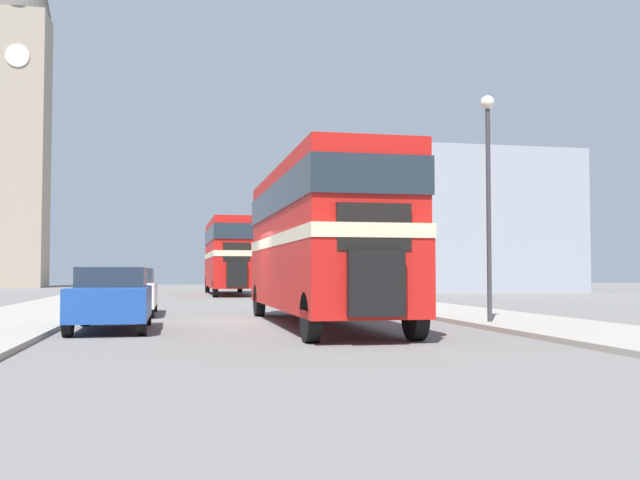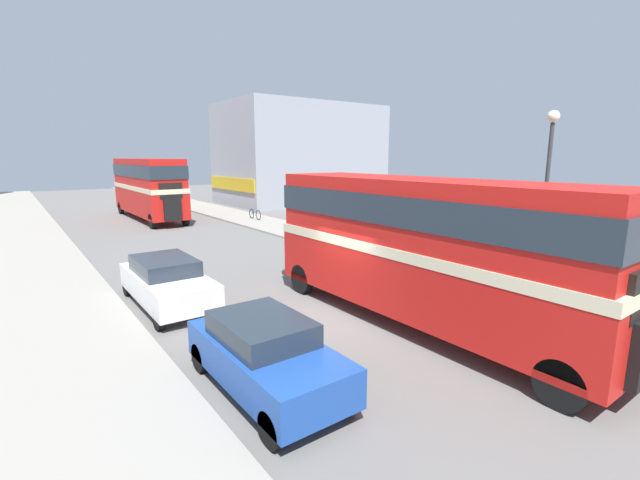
% 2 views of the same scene
% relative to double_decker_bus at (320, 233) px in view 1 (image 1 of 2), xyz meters
% --- Properties ---
extents(ground_plane, '(120.00, 120.00, 0.00)m').
position_rel_double_decker_bus_xyz_m(ground_plane, '(-1.39, 1.87, -2.42)').
color(ground_plane, slate).
extents(sidewalk_right, '(3.50, 120.00, 0.12)m').
position_rel_double_decker_bus_xyz_m(sidewalk_right, '(5.36, 1.87, -2.36)').
color(sidewalk_right, gray).
rests_on(sidewalk_right, ground_plane).
extents(sidewalk_left, '(3.50, 120.00, 0.12)m').
position_rel_double_decker_bus_xyz_m(sidewalk_left, '(-8.14, 1.87, -2.36)').
color(sidewalk_left, gray).
rests_on(sidewalk_left, ground_plane).
extents(double_decker_bus, '(2.48, 10.55, 4.06)m').
position_rel_double_decker_bus_xyz_m(double_decker_bus, '(0.00, 0.00, 0.00)').
color(double_decker_bus, red).
rests_on(double_decker_bus, ground_plane).
extents(bus_distant, '(2.49, 11.12, 4.49)m').
position_rel_double_decker_bus_xyz_m(bus_distant, '(-0.40, 25.83, 0.23)').
color(bus_distant, red).
rests_on(bus_distant, ground_plane).
extents(car_parked_near, '(1.75, 4.01, 1.51)m').
position_rel_double_decker_bus_xyz_m(car_parked_near, '(-5.19, -0.50, -1.64)').
color(car_parked_near, '#1E479E').
rests_on(car_parked_near, ground_plane).
extents(car_parked_mid, '(1.83, 4.55, 1.51)m').
position_rel_double_decker_bus_xyz_m(car_parked_mid, '(-5.22, 5.76, -1.63)').
color(car_parked_mid, white).
rests_on(car_parked_mid, ground_plane).
extents(pedestrian_walking, '(0.35, 0.35, 1.72)m').
position_rel_double_decker_bus_xyz_m(pedestrian_walking, '(5.66, 15.15, -1.33)').
color(pedestrian_walking, '#282833').
rests_on(pedestrian_walking, sidewalk_right).
extents(bicycle_on_pavement, '(0.05, 1.76, 0.78)m').
position_rel_double_decker_bus_xyz_m(bicycle_on_pavement, '(5.58, 20.41, -1.93)').
color(bicycle_on_pavement, black).
rests_on(bicycle_on_pavement, sidewalk_right).
extents(street_lamp, '(0.36, 0.36, 5.86)m').
position_rel_double_decker_bus_xyz_m(street_lamp, '(4.21, -1.12, 1.54)').
color(street_lamp, '#38383D').
rests_on(street_lamp, sidewalk_right).
extents(church_tower, '(4.69, 4.69, 36.73)m').
position_rel_double_decker_bus_xyz_m(church_tower, '(-17.28, 49.49, 16.35)').
color(church_tower, tan).
rests_on(church_tower, ground_plane).
extents(shop_building_block, '(15.67, 9.65, 9.73)m').
position_rel_double_decker_bus_xyz_m(shop_building_block, '(15.89, 29.70, 2.45)').
color(shop_building_block, '#999EA8').
rests_on(shop_building_block, ground_plane).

